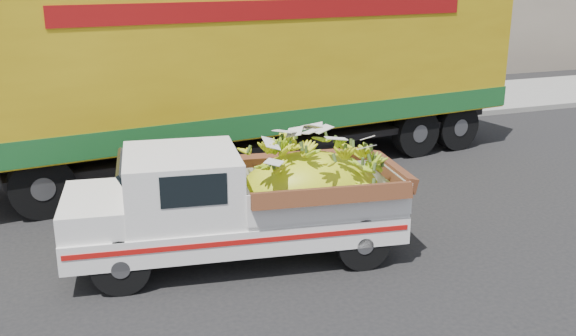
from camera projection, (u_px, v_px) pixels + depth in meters
name	position (u px, v px, depth m)	size (l,w,h in m)	color
ground	(343.00, 235.00, 10.22)	(100.00, 100.00, 0.00)	black
curb	(229.00, 136.00, 16.05)	(60.00, 0.25, 0.15)	gray
sidewalk	(208.00, 119.00, 17.93)	(60.00, 4.00, 0.14)	gray
pickup_truck	(260.00, 199.00, 9.24)	(4.90, 2.37, 1.65)	black
semi_trailer	(257.00, 67.00, 13.25)	(12.04, 4.00, 3.80)	black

